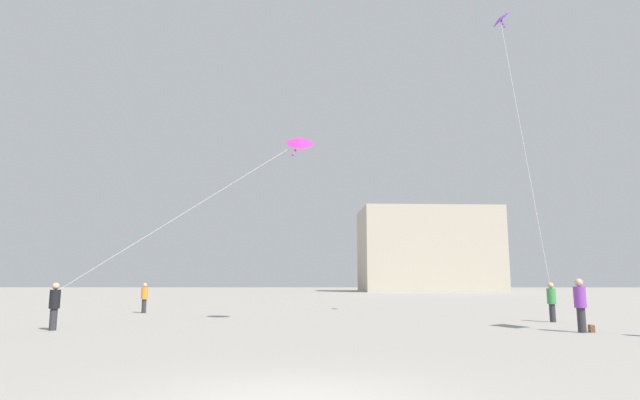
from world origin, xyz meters
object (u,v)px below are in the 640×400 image
person_in_purple (580,303)px  kite_violet_diamond (501,22)px  kite_magenta_diamond (298,143)px  building_left_hall (428,250)px  person_in_black (54,304)px  person_in_green (552,300)px  handbag_beside_flyer (591,329)px  person_in_orange (144,297)px

person_in_purple → kite_violet_diamond: kite_violet_diamond is taller
kite_magenta_diamond → building_left_hall: bearing=75.6°
person_in_black → person_in_purple: bearing=-13.6°
person_in_black → kite_violet_diamond: size_ratio=0.12×
person_in_black → kite_magenta_diamond: (8.23, 2.78, 6.45)m
person_in_green → kite_violet_diamond: (-0.89, 1.56, 13.25)m
building_left_hall → handbag_beside_flyer: bearing=-96.2°
person_in_purple → building_left_hall: (8.22, 72.72, 6.11)m
person_in_green → kite_magenta_diamond: (-10.54, -1.43, 6.45)m
kite_magenta_diamond → handbag_beside_flyer: (9.97, -3.00, -7.22)m
kite_violet_diamond → kite_magenta_diamond: bearing=-162.8°
person_in_black → person_in_green: bearing=0.1°
person_in_black → building_left_hall: (26.07, 72.40, 6.18)m
building_left_hall → handbag_beside_flyer: size_ratio=74.72×
kite_magenta_diamond → building_left_hall: 71.87m
person_in_purple → handbag_beside_flyer: (0.35, 0.10, -0.84)m
person_in_black → building_left_hall: 77.20m
kite_magenta_diamond → handbag_beside_flyer: size_ratio=27.82×
person_in_black → kite_magenta_diamond: 10.82m
person_in_green → building_left_hall: 68.87m
handbag_beside_flyer → kite_violet_diamond: bearing=93.1°
kite_magenta_diamond → kite_violet_diamond: kite_violet_diamond is taller
building_left_hall → handbag_beside_flyer: (-7.87, -72.62, -6.95)m
person_in_purple → person_in_orange: bearing=122.9°
person_in_purple → handbag_beside_flyer: person_in_purple is taller
person_in_black → handbag_beside_flyer: bearing=-13.2°
person_in_purple → kite_violet_diamond: bearing=62.1°
person_in_green → building_left_hall: (7.30, 68.20, 6.18)m
person_in_purple → person_in_green: size_ratio=1.08×
person_in_green → handbag_beside_flyer: bearing=-136.2°
kite_violet_diamond → handbag_beside_flyer: kite_violet_diamond is taller
person_in_orange → kite_violet_diamond: (18.36, -4.26, 13.27)m
person_in_purple → kite_violet_diamond: size_ratio=0.13×
kite_violet_diamond → handbag_beside_flyer: (0.33, -5.98, -14.02)m
kite_magenta_diamond → building_left_hall: (17.84, 69.62, -0.27)m
person_in_green → building_left_hall: bearing=45.0°
person_in_purple → kite_magenta_diamond: kite_magenta_diamond is taller
handbag_beside_flyer → person_in_black: bearing=179.3°
kite_violet_diamond → handbag_beside_flyer: bearing=-86.9°
kite_magenta_diamond → kite_violet_diamond: size_ratio=0.66×
person_in_black → kite_violet_diamond: 22.99m
person_in_orange → kite_magenta_diamond: kite_magenta_diamond is taller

